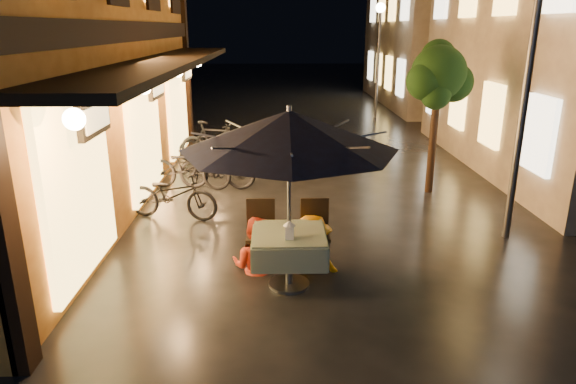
{
  "coord_description": "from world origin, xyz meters",
  "views": [
    {
      "loc": [
        -0.86,
        -5.93,
        3.38
      ],
      "look_at": [
        -0.71,
        0.97,
        1.15
      ],
      "focal_mm": 32.0,
      "sensor_mm": 36.0,
      "label": 1
    }
  ],
  "objects_px": {
    "patio_umbrella": "(289,131)",
    "table_lantern": "(289,229)",
    "streetlamp_near": "(530,59)",
    "cafe_table": "(289,246)",
    "person_orange": "(255,219)",
    "person_yellow": "(312,217)",
    "bicycle_0": "(172,195)"
  },
  "relations": [
    {
      "from": "patio_umbrella",
      "to": "table_lantern",
      "type": "height_order",
      "value": "patio_umbrella"
    },
    {
      "from": "streetlamp_near",
      "to": "cafe_table",
      "type": "height_order",
      "value": "streetlamp_near"
    },
    {
      "from": "person_orange",
      "to": "person_yellow",
      "type": "relative_size",
      "value": 0.99
    },
    {
      "from": "cafe_table",
      "to": "patio_umbrella",
      "type": "height_order",
      "value": "patio_umbrella"
    },
    {
      "from": "patio_umbrella",
      "to": "bicycle_0",
      "type": "distance_m",
      "value": 3.75
    },
    {
      "from": "streetlamp_near",
      "to": "person_orange",
      "type": "distance_m",
      "value": 4.82
    },
    {
      "from": "table_lantern",
      "to": "streetlamp_near",
      "type": "bearing_deg",
      "value": 26.4
    },
    {
      "from": "cafe_table",
      "to": "streetlamp_near",
      "type": "bearing_deg",
      "value": 23.73
    },
    {
      "from": "patio_umbrella",
      "to": "streetlamp_near",
      "type": "bearing_deg",
      "value": 23.73
    },
    {
      "from": "person_orange",
      "to": "cafe_table",
      "type": "bearing_deg",
      "value": 148.02
    },
    {
      "from": "streetlamp_near",
      "to": "patio_umbrella",
      "type": "height_order",
      "value": "streetlamp_near"
    },
    {
      "from": "bicycle_0",
      "to": "cafe_table",
      "type": "bearing_deg",
      "value": -128.2
    },
    {
      "from": "person_orange",
      "to": "bicycle_0",
      "type": "relative_size",
      "value": 0.89
    },
    {
      "from": "person_orange",
      "to": "person_yellow",
      "type": "height_order",
      "value": "person_yellow"
    },
    {
      "from": "table_lantern",
      "to": "person_orange",
      "type": "relative_size",
      "value": 0.16
    },
    {
      "from": "patio_umbrella",
      "to": "bicycle_0",
      "type": "xyz_separation_m",
      "value": [
        -2.07,
        2.64,
        -1.69
      ]
    },
    {
      "from": "person_yellow",
      "to": "bicycle_0",
      "type": "height_order",
      "value": "person_yellow"
    },
    {
      "from": "patio_umbrella",
      "to": "person_orange",
      "type": "xyz_separation_m",
      "value": [
        -0.47,
        0.54,
        -1.37
      ]
    },
    {
      "from": "patio_umbrella",
      "to": "bicycle_0",
      "type": "height_order",
      "value": "patio_umbrella"
    },
    {
      "from": "patio_umbrella",
      "to": "person_yellow",
      "type": "distance_m",
      "value": 1.5
    },
    {
      "from": "streetlamp_near",
      "to": "person_yellow",
      "type": "xyz_separation_m",
      "value": [
        -3.36,
        -1.09,
        -2.13
      ]
    },
    {
      "from": "cafe_table",
      "to": "patio_umbrella",
      "type": "xyz_separation_m",
      "value": [
        0.0,
        0.0,
        1.56
      ]
    },
    {
      "from": "bicycle_0",
      "to": "patio_umbrella",
      "type": "bearing_deg",
      "value": -128.2
    },
    {
      "from": "cafe_table",
      "to": "table_lantern",
      "type": "distance_m",
      "value": 0.39
    },
    {
      "from": "table_lantern",
      "to": "bicycle_0",
      "type": "height_order",
      "value": "table_lantern"
    },
    {
      "from": "streetlamp_near",
      "to": "person_orange",
      "type": "bearing_deg",
      "value": -165.38
    },
    {
      "from": "patio_umbrella",
      "to": "bicycle_0",
      "type": "bearing_deg",
      "value": 128.15
    },
    {
      "from": "streetlamp_near",
      "to": "cafe_table",
      "type": "distance_m",
      "value": 4.67
    },
    {
      "from": "cafe_table",
      "to": "bicycle_0",
      "type": "bearing_deg",
      "value": 128.15
    },
    {
      "from": "bicycle_0",
      "to": "person_yellow",
      "type": "bearing_deg",
      "value": -117.37
    },
    {
      "from": "patio_umbrella",
      "to": "person_yellow",
      "type": "xyz_separation_m",
      "value": [
        0.34,
        0.54,
        -1.36
      ]
    },
    {
      "from": "table_lantern",
      "to": "bicycle_0",
      "type": "xyz_separation_m",
      "value": [
        -2.07,
        2.85,
        -0.46
      ]
    }
  ]
}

